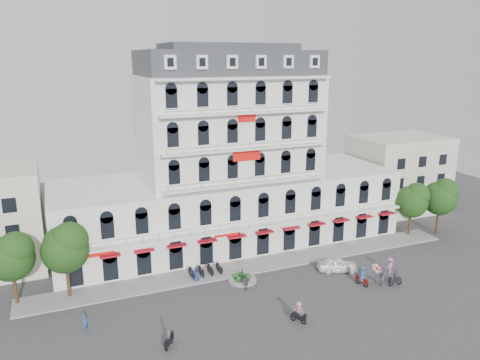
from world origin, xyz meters
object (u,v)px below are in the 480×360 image
Objects in this scene: rider_east at (362,276)px; parked_car at (338,265)px; balloon_vendor at (379,275)px; rider_west at (169,338)px; rider_northeast at (396,277)px; rider_center at (299,312)px.

parked_car is at bearing -11.28° from rider_east.
balloon_vendor reaches higher than rider_east.
parked_car is 5.29m from balloon_vendor.
rider_west is 22.43m from rider_east.
rider_northeast is at bearing -129.61° from rider_east.
rider_west is 12.22m from rider_center.
rider_west reaches higher than parked_car.
rider_east is (22.23, 3.00, 0.30)m from rider_west.
rider_center is (-13.42, -2.45, 0.16)m from rider_northeast.
rider_west is 23.96m from balloon_vendor.
rider_northeast is 0.82× the size of balloon_vendor.
rider_northeast is 0.94× the size of rider_center.
rider_west is 0.87× the size of rider_east.
rider_northeast is at bearing -125.49° from parked_car.
balloon_vendor is at bearing -137.42° from parked_car.
rider_east is at bearing 76.20° from rider_center.
parked_car is 2.05× the size of rider_east.
rider_east reaches higher than rider_west.
balloon_vendor is (-1.75, 0.59, 0.29)m from rider_northeast.
rider_northeast reaches higher than parked_car.
parked_car is at bearing 113.14° from balloon_vendor.
rider_northeast is at bearing -50.39° from rider_west.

